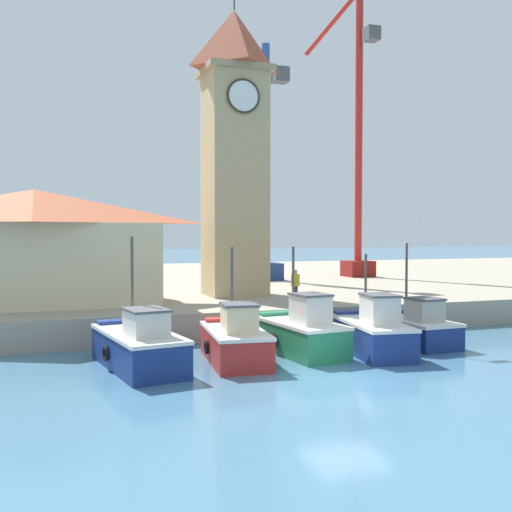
{
  "coord_description": "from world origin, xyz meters",
  "views": [
    {
      "loc": [
        -8.59,
        -16.44,
        4.57
      ],
      "look_at": [
        0.36,
        9.52,
        3.5
      ],
      "focal_mm": 42.0,
      "sensor_mm": 36.0,
      "label": 1
    }
  ],
  "objects_px": {
    "fishing_boat_left_outer": "(235,341)",
    "port_crane_far": "(264,191)",
    "dock_worker_near_tower": "(295,286)",
    "fishing_boat_far_left": "(139,346)",
    "fishing_boat_center": "(414,328)",
    "warehouse_left": "(35,246)",
    "fishing_boat_left_inner": "(301,333)",
    "port_crane_near": "(357,167)",
    "fishing_boat_mid_left": "(372,333)",
    "clock_tower": "(234,145)"
  },
  "relations": [
    {
      "from": "fishing_boat_left_outer",
      "to": "port_crane_far",
      "type": "height_order",
      "value": "port_crane_far"
    },
    {
      "from": "port_crane_far",
      "to": "dock_worker_near_tower",
      "type": "bearing_deg",
      "value": -104.09
    },
    {
      "from": "fishing_boat_left_outer",
      "to": "port_crane_far",
      "type": "distance_m",
      "value": 22.19
    },
    {
      "from": "fishing_boat_far_left",
      "to": "fishing_boat_center",
      "type": "height_order",
      "value": "fishing_boat_far_left"
    },
    {
      "from": "warehouse_left",
      "to": "fishing_boat_center",
      "type": "bearing_deg",
      "value": -29.55
    },
    {
      "from": "fishing_boat_far_left",
      "to": "port_crane_far",
      "type": "height_order",
      "value": "port_crane_far"
    },
    {
      "from": "fishing_boat_left_inner",
      "to": "port_crane_far",
      "type": "relative_size",
      "value": 0.28
    },
    {
      "from": "port_crane_near",
      "to": "fishing_boat_far_left",
      "type": "bearing_deg",
      "value": -133.54
    },
    {
      "from": "dock_worker_near_tower",
      "to": "fishing_boat_left_inner",
      "type": "bearing_deg",
      "value": -110.52
    },
    {
      "from": "fishing_boat_left_outer",
      "to": "warehouse_left",
      "type": "height_order",
      "value": "warehouse_left"
    },
    {
      "from": "fishing_boat_left_inner",
      "to": "fishing_boat_mid_left",
      "type": "distance_m",
      "value": 2.69
    },
    {
      "from": "fishing_boat_center",
      "to": "port_crane_far",
      "type": "bearing_deg",
      "value": 89.4
    },
    {
      "from": "fishing_boat_mid_left",
      "to": "dock_worker_near_tower",
      "type": "distance_m",
      "value": 5.9
    },
    {
      "from": "fishing_boat_center",
      "to": "clock_tower",
      "type": "relative_size",
      "value": 0.25
    },
    {
      "from": "dock_worker_near_tower",
      "to": "port_crane_near",
      "type": "bearing_deg",
      "value": 52.78
    },
    {
      "from": "fishing_boat_mid_left",
      "to": "fishing_boat_center",
      "type": "height_order",
      "value": "fishing_boat_center"
    },
    {
      "from": "fishing_boat_left_outer",
      "to": "dock_worker_near_tower",
      "type": "bearing_deg",
      "value": 50.11
    },
    {
      "from": "fishing_boat_far_left",
      "to": "fishing_boat_left_outer",
      "type": "bearing_deg",
      "value": -2.16
    },
    {
      "from": "port_crane_far",
      "to": "clock_tower",
      "type": "bearing_deg",
      "value": -118.68
    },
    {
      "from": "fishing_boat_mid_left",
      "to": "port_crane_near",
      "type": "bearing_deg",
      "value": 62.8
    },
    {
      "from": "fishing_boat_mid_left",
      "to": "warehouse_left",
      "type": "height_order",
      "value": "warehouse_left"
    },
    {
      "from": "fishing_boat_mid_left",
      "to": "port_crane_far",
      "type": "relative_size",
      "value": 0.3
    },
    {
      "from": "fishing_boat_mid_left",
      "to": "port_crane_near",
      "type": "xyz_separation_m",
      "value": [
        10.61,
        20.64,
        8.78
      ]
    },
    {
      "from": "fishing_boat_left_outer",
      "to": "fishing_boat_mid_left",
      "type": "height_order",
      "value": "fishing_boat_left_outer"
    },
    {
      "from": "fishing_boat_far_left",
      "to": "fishing_boat_mid_left",
      "type": "bearing_deg",
      "value": -2.15
    },
    {
      "from": "fishing_boat_left_inner",
      "to": "clock_tower",
      "type": "relative_size",
      "value": 0.27
    },
    {
      "from": "port_crane_near",
      "to": "dock_worker_near_tower",
      "type": "distance_m",
      "value": 20.19
    },
    {
      "from": "fishing_boat_mid_left",
      "to": "fishing_boat_center",
      "type": "relative_size",
      "value": 1.17
    },
    {
      "from": "warehouse_left",
      "to": "clock_tower",
      "type": "bearing_deg",
      "value": 7.1
    },
    {
      "from": "warehouse_left",
      "to": "port_crane_near",
      "type": "height_order",
      "value": "port_crane_near"
    },
    {
      "from": "fishing_boat_far_left",
      "to": "fishing_boat_mid_left",
      "type": "height_order",
      "value": "fishing_boat_far_left"
    },
    {
      "from": "fishing_boat_far_left",
      "to": "dock_worker_near_tower",
      "type": "distance_m",
      "value": 9.71
    },
    {
      "from": "fishing_boat_mid_left",
      "to": "port_crane_near",
      "type": "relative_size",
      "value": 0.23
    },
    {
      "from": "fishing_boat_left_inner",
      "to": "port_crane_far",
      "type": "bearing_deg",
      "value": 74.18
    },
    {
      "from": "fishing_boat_center",
      "to": "fishing_boat_left_inner",
      "type": "bearing_deg",
      "value": -176.47
    },
    {
      "from": "fishing_boat_far_left",
      "to": "warehouse_left",
      "type": "distance_m",
      "value": 10.24
    },
    {
      "from": "warehouse_left",
      "to": "dock_worker_near_tower",
      "type": "distance_m",
      "value": 12.15
    },
    {
      "from": "fishing_boat_far_left",
      "to": "port_crane_far",
      "type": "distance_m",
      "value": 23.52
    },
    {
      "from": "warehouse_left",
      "to": "port_crane_near",
      "type": "xyz_separation_m",
      "value": [
        22.75,
        11.22,
        5.62
      ]
    },
    {
      "from": "fishing_boat_left_outer",
      "to": "dock_worker_near_tower",
      "type": "relative_size",
      "value": 2.77
    },
    {
      "from": "fishing_boat_left_inner",
      "to": "clock_tower",
      "type": "bearing_deg",
      "value": 87.56
    },
    {
      "from": "fishing_boat_left_outer",
      "to": "fishing_boat_left_inner",
      "type": "distance_m",
      "value": 2.81
    },
    {
      "from": "fishing_boat_left_outer",
      "to": "fishing_boat_left_inner",
      "type": "relative_size",
      "value": 0.99
    },
    {
      "from": "fishing_boat_center",
      "to": "fishing_boat_left_outer",
      "type": "bearing_deg",
      "value": -173.71
    },
    {
      "from": "fishing_boat_far_left",
      "to": "fishing_boat_left_inner",
      "type": "height_order",
      "value": "fishing_boat_far_left"
    },
    {
      "from": "warehouse_left",
      "to": "dock_worker_near_tower",
      "type": "height_order",
      "value": "warehouse_left"
    },
    {
      "from": "fishing_boat_far_left",
      "to": "port_crane_near",
      "type": "distance_m",
      "value": 29.38
    },
    {
      "from": "fishing_boat_far_left",
      "to": "warehouse_left",
      "type": "bearing_deg",
      "value": 110.76
    },
    {
      "from": "fishing_boat_far_left",
      "to": "clock_tower",
      "type": "relative_size",
      "value": 0.32
    },
    {
      "from": "port_crane_near",
      "to": "fishing_boat_center",
      "type": "bearing_deg",
      "value": -112.29
    }
  ]
}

